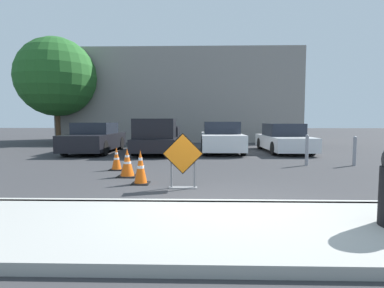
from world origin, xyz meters
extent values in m
plane|color=#333335|center=(0.00, 10.00, 0.00)|extent=(96.00, 96.00, 0.00)
cube|color=#999993|center=(0.00, -1.16, 0.07)|extent=(30.96, 2.32, 0.14)
cube|color=#999993|center=(0.00, 0.00, 0.07)|extent=(30.96, 0.20, 0.14)
cube|color=black|center=(-0.81, 1.52, 0.79)|extent=(0.92, 0.02, 0.92)
cube|color=orange|center=(-0.81, 1.51, 0.79)|extent=(0.87, 0.02, 0.87)
cube|color=slate|center=(-0.81, 1.57, 0.01)|extent=(0.64, 0.20, 0.02)
cube|color=slate|center=(-1.07, 1.57, 0.39)|extent=(0.04, 0.04, 0.79)
cube|color=slate|center=(-0.55, 1.57, 0.39)|extent=(0.04, 0.04, 0.79)
cube|color=black|center=(-1.85, 2.00, 0.01)|extent=(0.41, 0.41, 0.03)
cone|color=#EA590F|center=(-1.85, 2.00, 0.43)|extent=(0.30, 0.30, 0.79)
cylinder|color=white|center=(-1.85, 2.00, 0.60)|extent=(0.10, 0.10, 0.07)
cylinder|color=white|center=(-1.85, 2.00, 0.41)|extent=(0.17, 0.17, 0.07)
cube|color=black|center=(-2.40, 2.92, 0.01)|extent=(0.50, 0.50, 0.03)
cone|color=#EA590F|center=(-2.40, 2.92, 0.40)|extent=(0.37, 0.37, 0.73)
cylinder|color=white|center=(-2.40, 2.92, 0.56)|extent=(0.12, 0.12, 0.07)
cylinder|color=white|center=(-2.40, 2.92, 0.38)|extent=(0.21, 0.21, 0.07)
cube|color=black|center=(-3.00, 4.01, 0.01)|extent=(0.40, 0.40, 0.03)
cone|color=#EA590F|center=(-3.00, 4.01, 0.37)|extent=(0.30, 0.30, 0.67)
cylinder|color=white|center=(-3.00, 4.01, 0.52)|extent=(0.10, 0.10, 0.06)
cylinder|color=white|center=(-3.00, 4.01, 0.35)|extent=(0.17, 0.17, 0.06)
cube|color=black|center=(-5.45, 9.13, 0.54)|extent=(1.96, 4.64, 0.72)
cube|color=#1E232D|center=(-5.46, 9.25, 1.16)|extent=(1.69, 2.15, 0.53)
cylinder|color=black|center=(-4.56, 7.72, 0.33)|extent=(0.21, 0.67, 0.67)
cylinder|color=black|center=(-6.30, 7.69, 0.33)|extent=(0.21, 0.67, 0.67)
cylinder|color=black|center=(-4.61, 10.58, 0.33)|extent=(0.21, 0.67, 0.67)
cylinder|color=black|center=(-6.34, 10.55, 0.33)|extent=(0.21, 0.67, 0.67)
cube|color=black|center=(-2.42, 9.31, 0.48)|extent=(1.99, 5.24, 0.55)
cube|color=black|center=(-2.39, 8.14, 1.18)|extent=(1.77, 2.12, 0.85)
cube|color=black|center=(-2.47, 11.55, 0.98)|extent=(1.78, 0.14, 0.45)
cube|color=black|center=(-1.55, 10.37, 0.98)|extent=(0.15, 2.50, 0.45)
cube|color=black|center=(-3.33, 10.34, 0.98)|extent=(0.15, 2.50, 0.45)
cylinder|color=black|center=(-1.52, 7.77, 0.38)|extent=(0.26, 0.76, 0.76)
cylinder|color=black|center=(-3.25, 7.74, 0.38)|extent=(0.26, 0.76, 0.76)
cylinder|color=black|center=(-1.59, 10.89, 0.38)|extent=(0.26, 0.76, 0.76)
cylinder|color=black|center=(-3.32, 10.86, 0.38)|extent=(0.26, 0.76, 0.76)
cube|color=white|center=(0.61, 9.42, 0.55)|extent=(1.87, 4.58, 0.71)
cube|color=#1E232D|center=(0.61, 9.54, 1.19)|extent=(1.65, 2.11, 0.57)
cylinder|color=black|center=(1.48, 8.00, 0.35)|extent=(0.20, 0.71, 0.71)
cylinder|color=black|center=(-0.25, 8.00, 0.35)|extent=(0.20, 0.71, 0.71)
cylinder|color=black|center=(1.48, 10.84, 0.35)|extent=(0.20, 0.71, 0.71)
cylinder|color=black|center=(-0.25, 10.84, 0.35)|extent=(0.20, 0.71, 0.71)
cube|color=silver|center=(3.65, 9.53, 0.48)|extent=(1.86, 4.62, 0.62)
cube|color=#1E232D|center=(3.65, 9.64, 1.09)|extent=(1.62, 2.13, 0.59)
cylinder|color=black|center=(4.50, 8.12, 0.31)|extent=(0.21, 0.61, 0.61)
cylinder|color=black|center=(2.84, 8.09, 0.31)|extent=(0.21, 0.61, 0.61)
cylinder|color=black|center=(4.46, 10.97, 0.31)|extent=(0.21, 0.61, 0.61)
cylinder|color=black|center=(2.80, 10.94, 0.31)|extent=(0.21, 0.61, 0.61)
cylinder|color=gray|center=(3.21, 5.10, 0.50)|extent=(0.11, 0.11, 1.00)
sphere|color=gray|center=(3.21, 5.10, 1.00)|extent=(0.12, 0.12, 0.12)
cylinder|color=gray|center=(4.81, 5.10, 0.47)|extent=(0.11, 0.11, 0.94)
sphere|color=gray|center=(4.81, 5.10, 0.94)|extent=(0.12, 0.12, 0.12)
cube|color=gray|center=(-1.94, 18.18, 3.30)|extent=(17.37, 5.00, 6.60)
cylinder|color=#513823|center=(-9.98, 14.89, 1.24)|extent=(0.32, 0.32, 2.47)
sphere|color=#235B23|center=(-9.98, 14.89, 4.42)|extent=(5.19, 5.19, 5.19)
camera|label=1|loc=(-0.44, -5.08, 1.51)|focal=28.00mm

